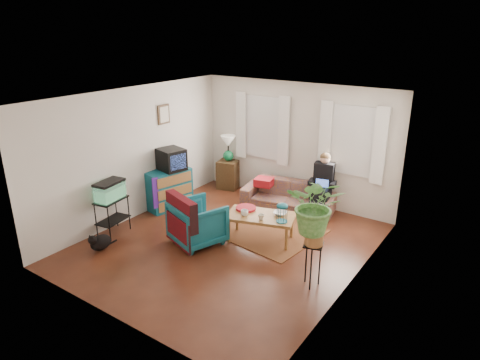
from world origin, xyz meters
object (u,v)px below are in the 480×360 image
Objects in this scene: aquarium_stand at (113,217)px; coffee_table at (261,227)px; plant_stand at (312,265)px; sofa at (289,191)px; armchair at (198,221)px; side_table at (228,174)px; dresser at (169,189)px.

aquarium_stand reaches higher than coffee_table.
coffee_table is at bearing 150.29° from plant_stand.
plant_stand is at bearing -65.82° from sofa.
plant_stand is at bearing -0.69° from aquarium_stand.
armchair is at bearing -115.66° from sofa.
plant_stand reaches higher than aquarium_stand.
plant_stand is (3.44, -2.63, 0.01)m from side_table.
dresser is 1.34× the size of plant_stand.
plant_stand is at bearing -162.70° from armchair.
armchair is 0.71× the size of coffee_table.
sofa is at bearing -8.40° from side_table.
coffee_table is at bearing 10.09° from dresser.
plant_stand is at bearing -0.31° from dresser.
dresser is at bearing 80.81° from aquarium_stand.
aquarium_stand is at bearing -137.13° from sofa.
armchair is 1.22× the size of plant_stand.
side_table is (-1.77, 0.26, -0.04)m from sofa.
sofa is at bearing 45.18° from aquarium_stand.
dresser is at bearing -10.11° from armchair.
armchair is at bearing -65.22° from side_table.
side_table is at bearing 160.50° from sofa.
aquarium_stand is 1.65m from armchair.
coffee_table is (2.39, -0.15, -0.17)m from dresser.
aquarium_stand is at bearing -171.89° from plant_stand.
plant_stand is (1.39, -0.80, 0.10)m from coffee_table.
armchair is at bearing -158.56° from coffee_table.
plant_stand is at bearing -47.19° from coffee_table.
sofa is 2.29× the size of armchair.
armchair reaches higher than plant_stand.
aquarium_stand is at bearing -76.61° from dresser.
side_table is 2.80m from armchair.
side_table is at bearing 74.90° from aquarium_stand.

